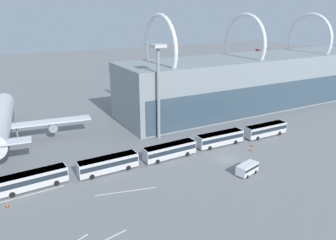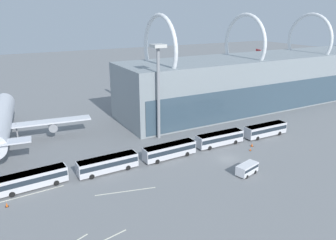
% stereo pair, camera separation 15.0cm
% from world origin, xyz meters
% --- Properties ---
extents(ground_plane, '(440.00, 440.00, 0.00)m').
position_xyz_m(ground_plane, '(0.00, 0.00, 0.00)').
color(ground_plane, slate).
extents(terminal_building, '(139.53, 21.09, 29.63)m').
position_xyz_m(terminal_building, '(58.09, 29.37, 8.62)').
color(terminal_building, gray).
rests_on(terminal_building, ground_plane).
extents(airliner_at_gate_far, '(34.72, 39.55, 13.54)m').
position_xyz_m(airliner_at_gate_far, '(7.99, 39.98, 5.58)').
color(airliner_at_gate_far, silver).
rests_on(airliner_at_gate_far, ground_plane).
extents(airliner_parked_remote, '(41.61, 42.46, 14.04)m').
position_xyz_m(airliner_parked_remote, '(58.06, 44.20, 5.94)').
color(airliner_parked_remote, silver).
rests_on(airliner_parked_remote, ground_plane).
extents(shuttle_bus_0, '(12.05, 3.38, 3.10)m').
position_xyz_m(shuttle_bus_0, '(-37.99, 6.96, 1.83)').
color(shuttle_bus_0, silver).
rests_on(shuttle_bus_0, ground_plane).
extents(shuttle_bus_1, '(11.96, 2.94, 3.10)m').
position_xyz_m(shuttle_bus_1, '(-24.28, 6.50, 1.83)').
color(shuttle_bus_1, silver).
rests_on(shuttle_bus_1, ground_plane).
extents(shuttle_bus_2, '(11.98, 3.03, 3.10)m').
position_xyz_m(shuttle_bus_2, '(-10.56, 6.38, 1.83)').
color(shuttle_bus_2, silver).
rests_on(shuttle_bus_2, ground_plane).
extents(shuttle_bus_3, '(11.95, 2.88, 3.10)m').
position_xyz_m(shuttle_bus_3, '(3.15, 6.83, 1.83)').
color(shuttle_bus_3, silver).
rests_on(shuttle_bus_3, ground_plane).
extents(shuttle_bus_4, '(11.93, 2.83, 3.10)m').
position_xyz_m(shuttle_bus_4, '(16.87, 6.05, 1.83)').
color(shuttle_bus_4, silver).
rests_on(shuttle_bus_4, ground_plane).
extents(service_van_foreground, '(5.19, 3.25, 2.14)m').
position_xyz_m(service_van_foreground, '(-1.11, -7.36, 1.27)').
color(service_van_foreground, silver).
rests_on(service_van_foreground, ground_plane).
extents(floodlight_mast, '(3.06, 3.06, 22.88)m').
position_xyz_m(floodlight_mast, '(-7.18, 17.99, 15.07)').
color(floodlight_mast, gray).
rests_on(floodlight_mast, ground_plane).
extents(lane_stripe_1, '(10.42, 2.74, 0.01)m').
position_xyz_m(lane_stripe_1, '(-24.03, -2.06, 0.00)').
color(lane_stripe_1, silver).
rests_on(lane_stripe_1, ground_plane).
extents(lane_stripe_3, '(10.91, 0.88, 0.01)m').
position_xyz_m(lane_stripe_3, '(-38.55, 4.97, 0.00)').
color(lane_stripe_3, silver).
rests_on(lane_stripe_3, ground_plane).
extents(traffic_cone_0, '(0.65, 0.65, 0.76)m').
position_xyz_m(traffic_cone_0, '(9.39, 2.65, 0.37)').
color(traffic_cone_0, black).
rests_on(traffic_cone_0, ground_plane).
extents(traffic_cone_1, '(0.51, 0.51, 0.58)m').
position_xyz_m(traffic_cone_1, '(7.32, 0.90, 0.28)').
color(traffic_cone_1, black).
rests_on(traffic_cone_1, ground_plane).
extents(traffic_cone_2, '(0.52, 0.52, 0.76)m').
position_xyz_m(traffic_cone_2, '(-42.61, 2.76, 0.37)').
color(traffic_cone_2, black).
rests_on(traffic_cone_2, ground_plane).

